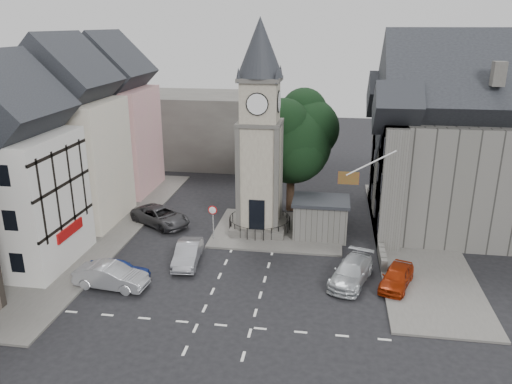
% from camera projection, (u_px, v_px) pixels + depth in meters
% --- Properties ---
extents(ground, '(120.00, 120.00, 0.00)m').
position_uv_depth(ground, '(242.00, 278.00, 32.55)').
color(ground, black).
rests_on(ground, ground).
extents(pavement_west, '(6.00, 30.00, 0.14)m').
position_uv_depth(pavement_west, '(102.00, 230.00, 39.93)').
color(pavement_west, '#595651').
rests_on(pavement_west, ground).
extents(pavement_east, '(6.00, 26.00, 0.14)m').
position_uv_depth(pavement_east, '(414.00, 239.00, 38.29)').
color(pavement_east, '#595651').
rests_on(pavement_east, ground).
extents(central_island, '(10.00, 8.00, 0.16)m').
position_uv_depth(central_island, '(278.00, 230.00, 39.79)').
color(central_island, '#595651').
rests_on(central_island, ground).
extents(road_markings, '(20.00, 8.00, 0.01)m').
position_uv_depth(road_markings, '(224.00, 325.00, 27.40)').
color(road_markings, silver).
rests_on(road_markings, ground).
extents(clock_tower, '(4.86, 4.86, 16.25)m').
position_uv_depth(clock_tower, '(260.00, 130.00, 37.42)').
color(clock_tower, '#4C4944').
rests_on(clock_tower, ground).
extents(stone_shelter, '(4.30, 3.30, 3.08)m').
position_uv_depth(stone_shelter, '(320.00, 218.00, 38.38)').
color(stone_shelter, '#5E5D57').
rests_on(stone_shelter, ground).
extents(town_tree, '(7.20, 7.20, 10.80)m').
position_uv_depth(town_tree, '(292.00, 133.00, 42.19)').
color(town_tree, black).
rests_on(town_tree, ground).
extents(warning_sign_post, '(0.70, 0.19, 2.85)m').
position_uv_depth(warning_sign_post, '(213.00, 216.00, 37.44)').
color(warning_sign_post, black).
rests_on(warning_sign_post, ground).
extents(terrace_pink, '(8.10, 7.60, 12.80)m').
position_uv_depth(terrace_pink, '(112.00, 124.00, 47.63)').
color(terrace_pink, pink).
rests_on(terrace_pink, ground).
extents(terrace_cream, '(8.10, 7.60, 12.80)m').
position_uv_depth(terrace_cream, '(70.00, 143.00, 40.14)').
color(terrace_cream, beige).
rests_on(terrace_cream, ground).
extents(terrace_tudor, '(8.10, 7.60, 12.00)m').
position_uv_depth(terrace_tudor, '(9.00, 177.00, 32.78)').
color(terrace_tudor, silver).
rests_on(terrace_tudor, ground).
extents(backdrop_west, '(20.00, 10.00, 8.00)m').
position_uv_depth(backdrop_west, '(184.00, 128.00, 59.19)').
color(backdrop_west, '#4C4944').
rests_on(backdrop_west, ground).
extents(east_building, '(14.40, 11.40, 12.60)m').
position_uv_depth(east_building, '(464.00, 152.00, 38.60)').
color(east_building, '#5E5D57').
rests_on(east_building, ground).
extents(east_boundary_wall, '(0.40, 16.00, 0.90)m').
position_uv_depth(east_boundary_wall, '(375.00, 222.00, 40.44)').
color(east_boundary_wall, '#5E5D57').
rests_on(east_boundary_wall, ground).
extents(flagpole, '(3.68, 0.10, 2.74)m').
position_uv_depth(flagpole, '(371.00, 163.00, 32.90)').
color(flagpole, white).
rests_on(flagpole, ground).
extents(car_west_blue, '(4.31, 1.93, 1.44)m').
position_uv_depth(car_west_blue, '(117.00, 271.00, 31.93)').
color(car_west_blue, navy).
rests_on(car_west_blue, ground).
extents(car_west_silver, '(4.79, 2.06, 1.54)m').
position_uv_depth(car_west_silver, '(111.00, 276.00, 31.16)').
color(car_west_silver, '#AAADB2').
rests_on(car_west_silver, ground).
extents(car_west_grey, '(5.90, 4.93, 1.50)m').
position_uv_depth(car_west_grey, '(160.00, 216.00, 40.86)').
color(car_west_grey, '#333336').
rests_on(car_west_grey, ground).
extents(car_island_silver, '(1.97, 4.53, 1.45)m').
position_uv_depth(car_island_silver, '(188.00, 253.00, 34.31)').
color(car_island_silver, '#97989F').
rests_on(car_island_silver, ground).
extents(car_island_east, '(3.40, 5.31, 1.43)m').
position_uv_depth(car_island_east, '(351.00, 272.00, 31.78)').
color(car_island_east, '#B1B6BA').
rests_on(car_island_east, ground).
extents(car_east_red, '(2.83, 4.30, 1.36)m').
position_uv_depth(car_east_red, '(397.00, 277.00, 31.25)').
color(car_east_red, '#982508').
rests_on(car_east_red, ground).
extents(pedestrian, '(0.72, 0.62, 1.67)m').
position_uv_depth(pedestrian, '(393.00, 238.00, 36.55)').
color(pedestrian, '#C1B4A0').
rests_on(pedestrian, ground).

